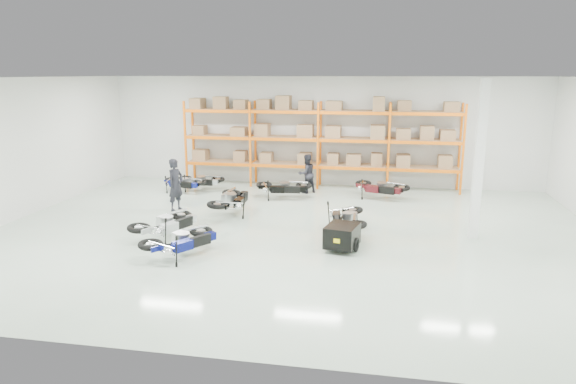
% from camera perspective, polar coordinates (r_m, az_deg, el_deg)
% --- Properties ---
extents(room, '(18.00, 18.00, 18.00)m').
position_cam_1_polar(room, '(14.74, 0.47, 3.80)').
color(room, '#B7CCB9').
rests_on(room, ground).
extents(pallet_rack, '(11.28, 0.98, 3.62)m').
position_cam_1_polar(pallet_rack, '(21.07, 3.50, 6.60)').
color(pallet_rack, orange).
rests_on(pallet_rack, ground).
extents(structural_column, '(0.25, 0.25, 4.50)m').
position_cam_1_polar(structural_column, '(15.26, 20.45, 3.30)').
color(structural_column, white).
rests_on(structural_column, ground).
extents(moto_blue_centre, '(1.79, 2.05, 1.20)m').
position_cam_1_polar(moto_blue_centre, '(13.43, -11.72, -4.80)').
color(moto_blue_centre, '#070C4F').
rests_on(moto_blue_centre, ground).
extents(moto_silver_left, '(1.64, 2.13, 1.24)m').
position_cam_1_polar(moto_silver_left, '(14.97, -13.35, -2.95)').
color(moto_silver_left, '#ACAFB3').
rests_on(moto_silver_left, ground).
extents(moto_black_far_left, '(1.01, 2.02, 1.30)m').
position_cam_1_polar(moto_black_far_left, '(17.26, -6.26, -0.44)').
color(moto_black_far_left, black).
rests_on(moto_black_far_left, ground).
extents(moto_touring_right, '(1.13, 1.96, 1.21)m').
position_cam_1_polar(moto_touring_right, '(15.25, 6.52, -2.43)').
color(moto_touring_right, black).
rests_on(moto_touring_right, ground).
extents(trailer, '(0.97, 1.70, 0.69)m').
position_cam_1_polar(trailer, '(13.77, 6.04, -4.86)').
color(trailer, black).
rests_on(trailer, ground).
extents(moto_back_a, '(1.78, 1.17, 1.06)m').
position_cam_1_polar(moto_back_a, '(20.73, -11.65, 1.32)').
color(moto_back_a, navy).
rests_on(moto_back_a, ground).
extents(moto_back_b, '(1.70, 0.89, 1.08)m').
position_cam_1_polar(moto_back_b, '(20.96, -9.79, 1.56)').
color(moto_back_b, '#A8ACB2').
rests_on(moto_back_b, ground).
extents(moto_back_c, '(1.89, 1.06, 1.18)m').
position_cam_1_polar(moto_back_c, '(19.27, -0.53, 0.89)').
color(moto_back_c, black).
rests_on(moto_back_c, ground).
extents(moto_back_d, '(2.04, 1.50, 1.19)m').
position_cam_1_polar(moto_back_d, '(19.54, 10.19, 0.86)').
color(moto_back_d, '#440D13').
rests_on(moto_back_d, ground).
extents(person_left, '(0.62, 0.76, 1.80)m').
position_cam_1_polar(person_left, '(17.95, -12.37, 0.79)').
color(person_left, black).
rests_on(person_left, ground).
extents(person_back, '(0.95, 0.93, 1.54)m').
position_cam_1_polar(person_back, '(20.16, 2.08, 2.04)').
color(person_back, black).
rests_on(person_back, ground).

